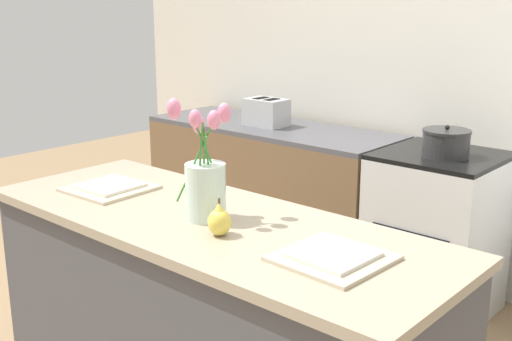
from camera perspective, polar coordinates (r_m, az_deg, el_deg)
back_wall at (r=3.79m, az=18.01°, el=9.62°), size 5.20×0.08×2.70m
kitchen_island at (r=2.42m, az=-4.05°, el=-14.60°), size 1.80×0.66×0.93m
back_counter at (r=4.18m, az=1.32°, el=-1.92°), size 1.68×0.60×0.88m
stove_range at (r=3.59m, az=15.71°, el=-5.42°), size 0.60×0.61×0.88m
flower_vase at (r=2.19m, az=-4.63°, el=-0.89°), size 0.16×0.20×0.42m
pear_figurine at (r=2.05m, az=-3.27°, el=-4.48°), size 0.08×0.08×0.12m
plate_setting_left at (r=2.61m, az=-12.88°, el=-1.48°), size 0.31×0.31×0.02m
plate_setting_right at (r=1.89m, az=6.85°, el=-7.62°), size 0.31×0.31×0.02m
toaster at (r=4.06m, az=0.91°, el=5.21°), size 0.28×0.18×0.17m
cooking_pot at (r=3.38m, az=16.54°, el=2.35°), size 0.24×0.24×0.16m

